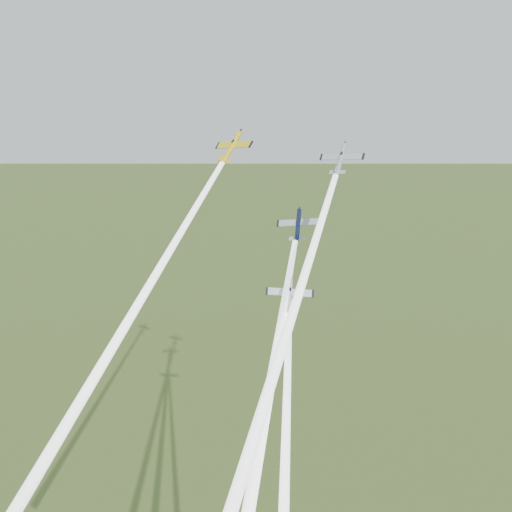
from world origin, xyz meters
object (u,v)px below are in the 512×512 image
at_px(plane_yellow, 232,147).
at_px(plane_silver_right, 341,159).
at_px(plane_navy, 298,225).
at_px(plane_silver_low, 290,295).

xyz_separation_m(plane_yellow, plane_silver_right, (21.53, -4.44, -0.63)).
bearing_deg(plane_navy, plane_silver_low, -86.19).
height_order(plane_navy, plane_silver_low, plane_navy).
relative_size(plane_silver_right, plane_silver_low, 0.95).
height_order(plane_yellow, plane_navy, plane_yellow).
bearing_deg(plane_yellow, plane_silver_right, 5.85).
bearing_deg(plane_silver_low, plane_navy, 82.80).
bearing_deg(plane_silver_low, plane_silver_right, 32.74).
relative_size(plane_navy, plane_silver_right, 1.03).
distance_m(plane_navy, plane_silver_right, 13.78).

